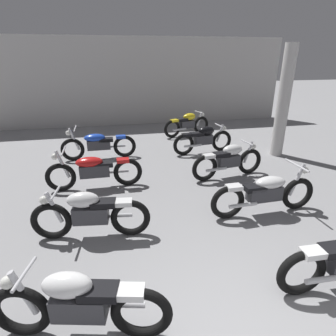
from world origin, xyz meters
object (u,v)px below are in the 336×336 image
at_px(support_pillar, 283,102).
at_px(motorcycle_right_row_2, 229,160).
at_px(motorcycle_left_row_0, 79,304).
at_px(motorcycle_right_row_3, 203,139).
at_px(motorcycle_right_row_1, 265,192).
at_px(motorcycle_left_row_3, 98,144).
at_px(motorcycle_left_row_2, 94,170).
at_px(motorcycle_left_row_1, 90,213).
at_px(motorcycle_right_row_4, 187,124).

bearing_deg(support_pillar, motorcycle_right_row_2, -148.77).
relative_size(motorcycle_left_row_0, motorcycle_right_row_3, 0.99).
bearing_deg(motorcycle_right_row_1, motorcycle_right_row_2, 89.13).
bearing_deg(support_pillar, motorcycle_right_row_1, -125.25).
distance_m(motorcycle_left_row_3, motorcycle_right_row_1, 4.99).
bearing_deg(motorcycle_right_row_2, motorcycle_right_row_3, 90.18).
distance_m(motorcycle_left_row_2, motorcycle_left_row_3, 2.02).
xyz_separation_m(motorcycle_left_row_1, motorcycle_left_row_2, (0.00, 1.93, -0.01)).
distance_m(motorcycle_left_row_0, motorcycle_right_row_3, 6.55).
height_order(motorcycle_left_row_1, motorcycle_right_row_3, same).
relative_size(motorcycle_left_row_1, motorcycle_right_row_2, 1.00).
bearing_deg(motorcycle_right_row_4, motorcycle_left_row_0, -113.38).
bearing_deg(motorcycle_left_row_3, motorcycle_right_row_1, -50.54).
xyz_separation_m(motorcycle_left_row_3, motorcycle_right_row_1, (3.17, -3.85, 0.00)).
bearing_deg(motorcycle_right_row_4, motorcycle_left_row_3, -148.85).
bearing_deg(motorcycle_left_row_1, motorcycle_right_row_4, 60.69).
relative_size(motorcycle_right_row_2, motorcycle_right_row_3, 1.00).
distance_m(support_pillar, motorcycle_left_row_0, 7.53).
relative_size(motorcycle_right_row_1, motorcycle_right_row_3, 1.10).
xyz_separation_m(motorcycle_left_row_1, motorcycle_left_row_3, (0.07, 3.95, -0.01)).
distance_m(motorcycle_left_row_2, motorcycle_right_row_1, 3.72).
bearing_deg(motorcycle_right_row_4, motorcycle_right_row_2, -90.85).
bearing_deg(motorcycle_right_row_3, motorcycle_left_row_0, -120.17).
bearing_deg(motorcycle_left_row_2, motorcycle_left_row_1, -90.09).
xyz_separation_m(motorcycle_left_row_3, motorcycle_right_row_4, (3.26, 1.97, 0.01)).
relative_size(support_pillar, motorcycle_right_row_1, 1.47).
height_order(motorcycle_right_row_2, motorcycle_right_row_3, same).
height_order(support_pillar, motorcycle_left_row_2, support_pillar).
height_order(support_pillar, motorcycle_left_row_3, support_pillar).
bearing_deg(motorcycle_right_row_3, motorcycle_right_row_1, -90.33).
relative_size(motorcycle_right_row_2, motorcycle_right_row_4, 1.02).
xyz_separation_m(motorcycle_right_row_1, motorcycle_right_row_2, (0.03, 1.79, 0.01)).
distance_m(motorcycle_right_row_2, motorcycle_right_row_4, 4.03).
height_order(support_pillar, motorcycle_left_row_1, support_pillar).
bearing_deg(motorcycle_right_row_1, motorcycle_left_row_0, -149.21).
height_order(motorcycle_left_row_0, motorcycle_left_row_3, motorcycle_left_row_3).
distance_m(support_pillar, motorcycle_left_row_2, 5.69).
bearing_deg(motorcycle_left_row_0, motorcycle_left_row_3, 89.00).
relative_size(support_pillar, motorcycle_left_row_1, 1.63).
height_order(motorcycle_left_row_2, motorcycle_left_row_3, same).
distance_m(motorcycle_left_row_1, motorcycle_right_row_2, 3.77).
xyz_separation_m(motorcycle_left_row_0, motorcycle_right_row_3, (3.29, 5.67, 0.00)).
relative_size(motorcycle_left_row_1, motorcycle_right_row_3, 1.00).
xyz_separation_m(motorcycle_left_row_1, motorcycle_right_row_2, (3.26, 1.89, 0.00)).
bearing_deg(support_pillar, motorcycle_left_row_3, 172.08).
distance_m(motorcycle_right_row_1, motorcycle_right_row_2, 1.79).
distance_m(motorcycle_left_row_2, motorcycle_right_row_3, 3.76).
bearing_deg(motorcycle_right_row_1, motorcycle_left_row_2, 150.43).
height_order(support_pillar, motorcycle_right_row_2, support_pillar).
bearing_deg(motorcycle_right_row_3, motorcycle_left_row_2, -149.96).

